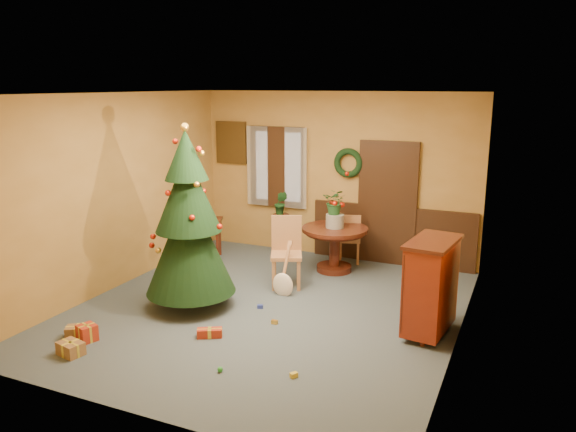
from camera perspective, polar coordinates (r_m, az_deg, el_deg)
The scene contains 21 objects.
room_envelope at distance 9.82m, azimuth 5.86°, elevation 2.04°, with size 5.50×5.50×5.50m.
dining_table at distance 9.21m, azimuth 4.75°, elevation -2.51°, with size 1.08×1.08×0.74m.
urn at distance 9.13m, azimuth 4.79°, elevation -0.50°, with size 0.30×0.30×0.22m, color slate.
centerpiece_plant at distance 9.06m, azimuth 4.83°, elevation 1.47°, with size 0.38×0.33×0.42m, color #1E4C23.
chair_near at distance 8.55m, azimuth -0.16°, elevation -3.36°, with size 0.61×0.61×1.06m.
chair_far at distance 9.65m, azimuth 6.25°, elevation -2.11°, with size 0.47×0.47×0.87m.
guitar at distance 8.18m, azimuth -0.53°, elevation -5.54°, with size 0.32×0.15×0.76m, color #F5E3CC, non-canonical shape.
plant_stand at distance 9.97m, azimuth -0.71°, elevation -1.47°, with size 0.30×0.30×0.77m.
stand_plant at distance 9.85m, azimuth -0.72°, elevation 1.34°, with size 0.23×0.19×0.42m, color #19471E.
christmas_tree at distance 7.66m, azimuth -10.06°, elevation -0.67°, with size 1.23×1.23×2.53m.
writing_desk at distance 10.03m, azimuth -9.01°, elevation -1.23°, with size 0.89×0.67×0.71m.
sideboard at distance 7.08m, azimuth 14.31°, elevation -6.74°, with size 0.61×0.99×1.21m.
gift_a at distance 7.03m, azimuth -21.20°, elevation -12.43°, with size 0.32×0.26×0.16m.
gift_b at distance 7.30m, azimuth -19.74°, elevation -11.12°, with size 0.26×0.26×0.20m.
gift_c at distance 7.45m, azimuth -20.61°, elevation -10.94°, with size 0.32×0.29×0.14m.
gift_d at distance 7.07m, azimuth -7.97°, elevation -11.67°, with size 0.32×0.26×0.11m.
toy_a at distance 7.84m, azimuth -2.85°, elevation -9.17°, with size 0.08×0.05×0.05m, color #233499.
toy_b at distance 6.29m, azimuth -6.92°, elevation -15.22°, with size 0.06×0.06×0.06m, color green.
toy_c at distance 6.15m, azimuth 0.60°, elevation -15.84°, with size 0.08×0.05×0.05m, color gold.
toy_d at distance 7.71m, azimuth 12.48°, elevation -9.85°, with size 0.06×0.06×0.06m, color red.
toy_e at distance 7.36m, azimuth -1.37°, elevation -10.71°, with size 0.08×0.05×0.05m, color gold.
Camera 1 is at (3.17, -6.46, 3.02)m, focal length 35.00 mm.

